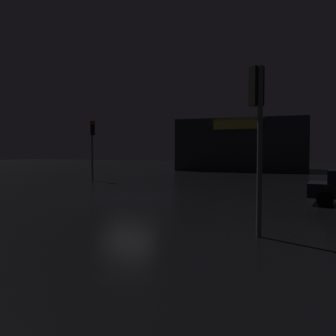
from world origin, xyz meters
TOP-DOWN VIEW (x-y plane):
  - ground_plane at (0.00, 0.00)m, footprint 120.00×120.00m
  - store_building at (1.12, 27.43)m, footprint 14.22×9.65m
  - traffic_signal_main at (-6.75, 7.19)m, footprint 0.42×0.42m
  - traffic_signal_opposite at (6.99, -6.13)m, footprint 0.43×0.41m

SIDE VIEW (x-z plane):
  - ground_plane at x=0.00m, z-range 0.00..0.00m
  - store_building at x=1.12m, z-range 0.00..5.79m
  - traffic_signal_main at x=-6.75m, z-range 0.95..5.40m
  - traffic_signal_opposite at x=6.99m, z-range 1.00..5.48m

